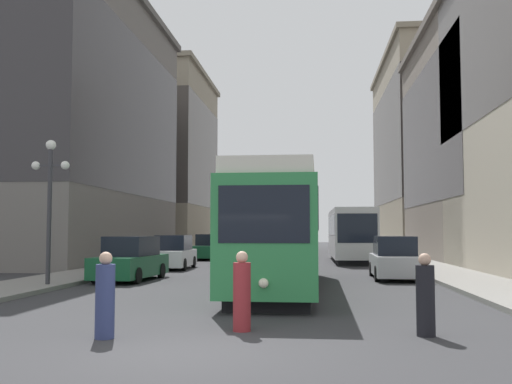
{
  "coord_description": "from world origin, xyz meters",
  "views": [
    {
      "loc": [
        2.04,
        -9.74,
        2.03
      ],
      "look_at": [
        0.27,
        8.14,
        3.25
      ],
      "focal_mm": 40.64,
      "sensor_mm": 36.0,
      "label": 1
    }
  ],
  "objects_px": {
    "pedestrian_crossing_far": "(425,297)",
    "pedestrian_crossing_near": "(105,298)",
    "parked_car_left_far": "(209,248)",
    "parked_car_left_near": "(173,253)",
    "parked_car_left_mid": "(131,260)",
    "lamp_post_left_near": "(50,188)",
    "streetcar": "(281,229)",
    "transit_bus": "(351,233)",
    "parked_car_right_far": "(394,259)",
    "pedestrian_on_sidewalk": "(242,294)"
  },
  "relations": [
    {
      "from": "transit_bus",
      "to": "pedestrian_crossing_near",
      "type": "height_order",
      "value": "transit_bus"
    },
    {
      "from": "transit_bus",
      "to": "pedestrian_crossing_far",
      "type": "bearing_deg",
      "value": -91.12
    },
    {
      "from": "parked_car_left_far",
      "to": "pedestrian_crossing_near",
      "type": "xyz_separation_m",
      "value": [
        3.58,
        -30.68,
        -0.08
      ]
    },
    {
      "from": "parked_car_left_mid",
      "to": "pedestrian_crossing_near",
      "type": "xyz_separation_m",
      "value": [
        3.57,
        -12.67,
        -0.08
      ]
    },
    {
      "from": "parked_car_left_near",
      "to": "parked_car_left_mid",
      "type": "xyz_separation_m",
      "value": [
        0.0,
        -7.38,
        0.0
      ]
    },
    {
      "from": "parked_car_left_mid",
      "to": "parked_car_left_far",
      "type": "relative_size",
      "value": 1.01
    },
    {
      "from": "parked_car_left_near",
      "to": "pedestrian_crossing_near",
      "type": "distance_m",
      "value": 20.36
    },
    {
      "from": "pedestrian_on_sidewalk",
      "to": "lamp_post_left_near",
      "type": "bearing_deg",
      "value": 48.5
    },
    {
      "from": "pedestrian_crossing_near",
      "to": "parked_car_left_far",
      "type": "bearing_deg",
      "value": 167.88
    },
    {
      "from": "pedestrian_crossing_far",
      "to": "pedestrian_crossing_near",
      "type": "bearing_deg",
      "value": -111.57
    },
    {
      "from": "parked_car_left_far",
      "to": "pedestrian_crossing_far",
      "type": "xyz_separation_m",
      "value": [
        9.69,
        -29.84,
        -0.1
      ]
    },
    {
      "from": "pedestrian_crossing_near",
      "to": "lamp_post_left_near",
      "type": "xyz_separation_m",
      "value": [
        -5.47,
        9.15,
        2.81
      ]
    },
    {
      "from": "pedestrian_crossing_near",
      "to": "parked_car_left_near",
      "type": "bearing_deg",
      "value": 171.35
    },
    {
      "from": "parked_car_right_far",
      "to": "pedestrian_on_sidewalk",
      "type": "distance_m",
      "value": 14.37
    },
    {
      "from": "parked_car_left_mid",
      "to": "lamp_post_left_near",
      "type": "distance_m",
      "value": 4.84
    },
    {
      "from": "parked_car_left_mid",
      "to": "lamp_post_left_near",
      "type": "relative_size",
      "value": 0.93
    },
    {
      "from": "transit_bus",
      "to": "parked_car_left_near",
      "type": "distance_m",
      "value": 13.31
    },
    {
      "from": "transit_bus",
      "to": "pedestrian_on_sidewalk",
      "type": "relative_size",
      "value": 6.94
    },
    {
      "from": "transit_bus",
      "to": "parked_car_right_far",
      "type": "bearing_deg",
      "value": -86.61
    },
    {
      "from": "streetcar",
      "to": "pedestrian_crossing_far",
      "type": "xyz_separation_m",
      "value": [
        3.29,
        -8.89,
        -1.35
      ]
    },
    {
      "from": "streetcar",
      "to": "lamp_post_left_near",
      "type": "height_order",
      "value": "lamp_post_left_near"
    },
    {
      "from": "streetcar",
      "to": "parked_car_right_far",
      "type": "height_order",
      "value": "streetcar"
    },
    {
      "from": "transit_bus",
      "to": "pedestrian_on_sidewalk",
      "type": "xyz_separation_m",
      "value": [
        -3.97,
        -27.65,
        -1.19
      ]
    },
    {
      "from": "parked_car_left_near",
      "to": "pedestrian_crossing_near",
      "type": "relative_size",
      "value": 2.71
    },
    {
      "from": "parked_car_left_mid",
      "to": "parked_car_left_far",
      "type": "distance_m",
      "value": 18.02
    },
    {
      "from": "pedestrian_crossing_far",
      "to": "pedestrian_on_sidewalk",
      "type": "relative_size",
      "value": 0.99
    },
    {
      "from": "transit_bus",
      "to": "parked_car_left_far",
      "type": "bearing_deg",
      "value": 168.48
    },
    {
      "from": "streetcar",
      "to": "parked_car_left_far",
      "type": "bearing_deg",
      "value": 107.49
    },
    {
      "from": "streetcar",
      "to": "parked_car_left_far",
      "type": "xyz_separation_m",
      "value": [
        -6.4,
        20.95,
        -1.26
      ]
    },
    {
      "from": "streetcar",
      "to": "parked_car_right_far",
      "type": "distance_m",
      "value": 6.78
    },
    {
      "from": "parked_car_left_near",
      "to": "parked_car_right_far",
      "type": "height_order",
      "value": "same"
    },
    {
      "from": "parked_car_right_far",
      "to": "transit_bus",
      "type": "bearing_deg",
      "value": -84.75
    },
    {
      "from": "parked_car_left_near",
      "to": "pedestrian_on_sidewalk",
      "type": "height_order",
      "value": "parked_car_left_near"
    },
    {
      "from": "transit_bus",
      "to": "parked_car_right_far",
      "type": "distance_m",
      "value": 14.21
    },
    {
      "from": "parked_car_right_far",
      "to": "pedestrian_crossing_near",
      "type": "xyz_separation_m",
      "value": [
        -7.4,
        -14.57,
        -0.08
      ]
    },
    {
      "from": "transit_bus",
      "to": "lamp_post_left_near",
      "type": "height_order",
      "value": "lamp_post_left_near"
    },
    {
      "from": "parked_car_left_mid",
      "to": "pedestrian_crossing_near",
      "type": "relative_size",
      "value": 2.94
    },
    {
      "from": "parked_car_left_mid",
      "to": "pedestrian_on_sidewalk",
      "type": "xyz_separation_m",
      "value": [
        6.07,
        -11.6,
        -0.09
      ]
    },
    {
      "from": "streetcar",
      "to": "parked_car_left_mid",
      "type": "relative_size",
      "value": 2.81
    },
    {
      "from": "parked_car_left_near",
      "to": "parked_car_left_far",
      "type": "height_order",
      "value": "same"
    },
    {
      "from": "parked_car_left_near",
      "to": "parked_car_left_far",
      "type": "relative_size",
      "value": 0.93
    },
    {
      "from": "transit_bus",
      "to": "pedestrian_crossing_far",
      "type": "height_order",
      "value": "transit_bus"
    },
    {
      "from": "parked_car_left_near",
      "to": "parked_car_right_far",
      "type": "xyz_separation_m",
      "value": [
        10.98,
        -5.47,
        0.0
      ]
    },
    {
      "from": "parked_car_left_far",
      "to": "transit_bus",
      "type": "bearing_deg",
      "value": -13.66
    },
    {
      "from": "parked_car_right_far",
      "to": "lamp_post_left_near",
      "type": "xyz_separation_m",
      "value": [
        -12.87,
        -5.42,
        2.73
      ]
    },
    {
      "from": "parked_car_left_mid",
      "to": "streetcar",
      "type": "bearing_deg",
      "value": -21.28
    },
    {
      "from": "parked_car_left_far",
      "to": "lamp_post_left_near",
      "type": "distance_m",
      "value": 21.79
    },
    {
      "from": "parked_car_left_mid",
      "to": "pedestrian_on_sidewalk",
      "type": "relative_size",
      "value": 2.96
    },
    {
      "from": "pedestrian_crossing_near",
      "to": "lamp_post_left_near",
      "type": "relative_size",
      "value": 0.32
    },
    {
      "from": "streetcar",
      "to": "parked_car_left_far",
      "type": "relative_size",
      "value": 2.83
    }
  ]
}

